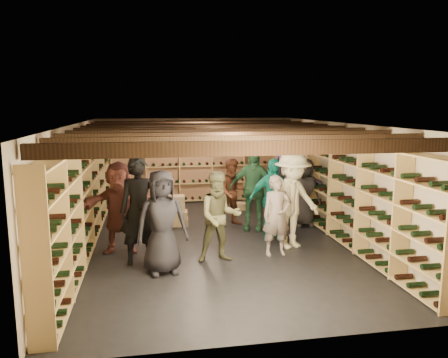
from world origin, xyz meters
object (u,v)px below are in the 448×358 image
object	(u,v)px
person_2	(220,217)
person_4	(272,199)
crate_stack_right	(177,218)
person_8	(233,192)
crate_loose	(241,206)
person_12	(304,192)
crate_stack_left	(173,210)
person_3	(292,200)
person_1	(140,211)
person_0	(162,222)
person_5	(119,207)
person_10	(253,190)
person_11	(285,184)
person_7	(277,215)

from	to	relation	value
person_2	person_4	bearing A→B (deg)	38.32
crate_stack_right	person_8	size ratio (longest dim) A/B	0.34
crate_loose	person_12	world-z (taller)	person_12
crate_stack_right	crate_loose	world-z (taller)	crate_stack_right
crate_stack_right	person_12	size ratio (longest dim) A/B	0.33
crate_stack_left	person_3	distance (m)	3.08
crate_stack_right	person_8	world-z (taller)	person_8
crate_loose	person_4	size ratio (longest dim) A/B	0.29
crate_stack_left	person_8	distance (m)	1.47
person_1	person_12	world-z (taller)	person_1
crate_stack_right	person_3	xyz separation A→B (m)	(2.11, -1.96, 0.77)
person_0	crate_loose	bearing A→B (deg)	51.26
crate_stack_left	person_12	bearing A→B (deg)	-11.73
crate_stack_right	person_3	distance (m)	2.98
crate_loose	person_0	size ratio (longest dim) A/B	0.29
crate_stack_right	person_12	world-z (taller)	person_12
crate_stack_left	person_5	size ratio (longest dim) A/B	0.39
crate_stack_left	person_10	size ratio (longest dim) A/B	0.37
person_4	person_11	size ratio (longest dim) A/B	0.93
person_8	person_11	xyz separation A→B (m)	(1.31, 0.17, 0.13)
person_3	person_4	xyz separation A→B (m)	(-0.23, 0.60, -0.10)
person_0	person_4	distance (m)	2.75
person_1	person_12	size ratio (longest dim) A/B	1.20
person_1	person_4	world-z (taller)	person_1
person_4	person_5	size ratio (longest dim) A/B	0.98
crate_loose	person_11	bearing A→B (deg)	-59.80
crate_stack_left	person_0	distance (m)	3.06
person_7	person_2	bearing A→B (deg)	-174.31
crate_stack_left	person_5	distance (m)	2.17
crate_loose	person_4	world-z (taller)	person_4
crate_stack_left	crate_loose	distance (m)	2.25
person_0	person_10	distance (m)	3.07
person_4	crate_stack_right	bearing A→B (deg)	140.12
crate_stack_right	person_1	xyz separation A→B (m)	(-0.80, -2.33, 0.78)
person_12	crate_stack_right	bearing A→B (deg)	164.33
crate_loose	person_1	distance (m)	4.58
person_1	person_5	xyz separation A→B (m)	(-0.39, 0.67, -0.08)
crate_stack_left	person_12	world-z (taller)	person_12
person_5	person_10	bearing A→B (deg)	27.01
person_1	person_5	size ratio (longest dim) A/B	1.09
person_4	person_12	size ratio (longest dim) A/B	1.07
person_1	person_5	distance (m)	0.78
person_11	person_12	distance (m)	0.56
person_2	person_1	bearing A→B (deg)	171.17
crate_loose	person_10	size ratio (longest dim) A/B	0.27
person_3	person_8	xyz separation A→B (m)	(-0.83, 1.77, -0.16)
person_7	person_12	world-z (taller)	person_12
crate_stack_left	person_3	xyz separation A→B (m)	(2.19, -2.09, 0.60)
crate_stack_right	person_8	distance (m)	1.43
person_0	person_12	world-z (taller)	person_0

